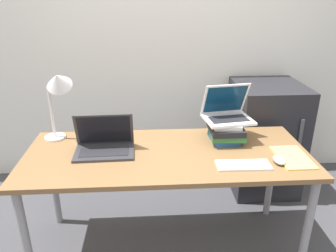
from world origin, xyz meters
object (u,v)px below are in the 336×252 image
at_px(laptop_left, 104,144).
at_px(notepad, 293,157).
at_px(book_stack, 225,130).
at_px(mini_fridge, 264,137).
at_px(mouse, 279,160).
at_px(laptop_on_books, 227,112).
at_px(desk_lamp, 57,88).
at_px(wireless_keyboard, 243,165).

xyz_separation_m(laptop_left, notepad, (1.15, -0.16, -0.04)).
bearing_deg(laptop_left, book_stack, 8.46).
height_order(book_stack, mini_fridge, mini_fridge).
bearing_deg(notepad, mouse, -153.59).
distance_m(laptop_on_books, desk_lamp, 1.11).
relative_size(desk_lamp, mini_fridge, 0.53).
height_order(laptop_left, notepad, laptop_left).
height_order(mouse, notepad, mouse).
bearing_deg(laptop_left, desk_lamp, 147.54).
height_order(notepad, desk_lamp, desk_lamp).
bearing_deg(laptop_on_books, laptop_left, -169.52).
relative_size(wireless_keyboard, mouse, 2.91).
bearing_deg(laptop_on_books, mouse, -56.71).
bearing_deg(book_stack, laptop_on_books, 72.49).
bearing_deg(book_stack, laptop_left, -171.54).
xyz_separation_m(book_stack, laptop_on_books, (0.01, 0.03, 0.12)).
bearing_deg(laptop_left, wireless_keyboard, -16.28).
bearing_deg(desk_lamp, mouse, -16.77).
bearing_deg(mini_fridge, notepad, -99.69).
distance_m(mouse, notepad, 0.12).
xyz_separation_m(wireless_keyboard, desk_lamp, (-1.11, 0.43, 0.36)).
bearing_deg(book_stack, mini_fridge, 48.98).
distance_m(mouse, mini_fridge, 0.98).
relative_size(wireless_keyboard, mini_fridge, 0.33).
relative_size(laptop_on_books, mouse, 3.12).
bearing_deg(mouse, desk_lamp, 163.23).
distance_m(laptop_left, book_stack, 0.80).
xyz_separation_m(laptop_on_books, desk_lamp, (-1.10, 0.04, 0.18)).
distance_m(wireless_keyboard, notepad, 0.33).
relative_size(notepad, desk_lamp, 0.59).
bearing_deg(mouse, book_stack, 126.71).
distance_m(laptop_on_books, mouse, 0.47).
bearing_deg(wireless_keyboard, mini_fridge, 63.18).
xyz_separation_m(laptop_on_books, mouse, (0.24, -0.36, -0.17)).
xyz_separation_m(wireless_keyboard, mini_fridge, (0.47, 0.93, -0.27)).
distance_m(mouse, desk_lamp, 1.44).
xyz_separation_m(book_stack, mini_fridge, (0.50, 0.57, -0.33)).
distance_m(laptop_left, mouse, 1.06).
xyz_separation_m(wireless_keyboard, mouse, (0.22, 0.02, 0.01)).
height_order(laptop_left, desk_lamp, desk_lamp).
relative_size(laptop_on_books, desk_lamp, 0.67).
relative_size(laptop_on_books, mini_fridge, 0.35).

